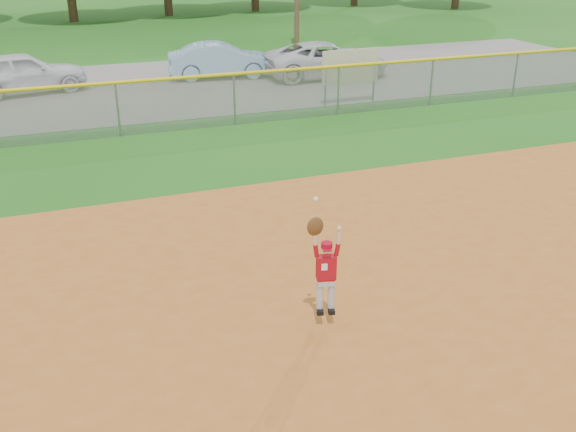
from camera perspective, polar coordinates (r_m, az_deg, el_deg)
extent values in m
plane|color=#1D5C15|center=(9.55, -6.96, -9.26)|extent=(120.00, 120.00, 0.00)
cube|color=slate|center=(24.45, -16.45, 10.63)|extent=(44.00, 10.00, 0.03)
imported|color=white|center=(24.67, -22.54, 11.69)|extent=(4.52, 2.54, 1.45)
imported|color=#84AFC5|center=(25.69, -5.98, 13.61)|extent=(4.21, 1.98, 1.34)
imported|color=silver|center=(25.68, 3.44, 13.70)|extent=(4.99, 2.54, 1.35)
cylinder|color=gray|center=(21.20, 3.33, 11.46)|extent=(0.07, 0.07, 1.34)
cylinder|color=gray|center=(22.01, 7.63, 11.74)|extent=(0.07, 0.07, 1.34)
cube|color=#EFE6C3|center=(21.48, 5.58, 13.06)|extent=(2.01, 0.09, 1.11)
cube|color=gray|center=(18.46, -14.88, 9.10)|extent=(40.00, 0.03, 1.50)
cylinder|color=yellow|center=(18.30, -15.13, 11.37)|extent=(40.00, 0.10, 0.10)
cylinder|color=gray|center=(18.46, -14.88, 9.10)|extent=(0.06, 0.06, 1.50)
cylinder|color=gray|center=(19.07, -4.78, 10.26)|extent=(0.06, 0.06, 1.50)
cylinder|color=gray|center=(20.21, 4.49, 11.05)|extent=(0.06, 0.06, 1.50)
cylinder|color=gray|center=(21.81, 12.62, 11.50)|extent=(0.06, 0.06, 1.50)
cylinder|color=gray|center=(23.77, 19.54, 11.71)|extent=(0.06, 0.06, 1.50)
cylinder|color=silver|center=(9.18, 2.83, -7.26)|extent=(0.12, 0.12, 0.46)
cylinder|color=silver|center=(9.20, 3.85, -7.20)|extent=(0.12, 0.12, 0.46)
cube|color=black|center=(9.26, 2.83, -8.39)|extent=(0.14, 0.20, 0.06)
cube|color=black|center=(9.28, 3.85, -8.33)|extent=(0.14, 0.20, 0.06)
cube|color=silver|center=(9.06, 3.38, -5.84)|extent=(0.26, 0.19, 0.09)
cube|color=maroon|center=(9.03, 3.39, -5.54)|extent=(0.27, 0.20, 0.04)
cube|color=#A00B16|center=(8.95, 3.41, -4.57)|extent=(0.30, 0.21, 0.35)
cube|color=white|center=(8.85, 3.26, -4.55)|extent=(0.08, 0.03, 0.10)
sphere|color=beige|center=(8.81, 3.46, -2.86)|extent=(0.19, 0.19, 0.16)
cylinder|color=maroon|center=(8.79, 3.47, -2.60)|extent=(0.19, 0.19, 0.07)
cube|color=maroon|center=(8.73, 3.54, -3.02)|extent=(0.14, 0.12, 0.01)
cylinder|color=#A00B16|center=(8.80, 2.51, -3.09)|extent=(0.10, 0.09, 0.19)
cylinder|color=beige|center=(8.72, 2.42, -1.97)|extent=(0.08, 0.07, 0.20)
ellipsoid|color=#4C2D14|center=(8.64, 2.43, -0.93)|extent=(0.26, 0.17, 0.27)
sphere|color=white|center=(8.48, 2.48, 1.51)|extent=(0.09, 0.09, 0.07)
cylinder|color=#A00B16|center=(8.85, 4.39, -3.01)|extent=(0.10, 0.09, 0.19)
cylinder|color=beige|center=(8.76, 4.55, -1.88)|extent=(0.08, 0.07, 0.20)
sphere|color=beige|center=(8.71, 4.58, -1.12)|extent=(0.09, 0.09, 0.07)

